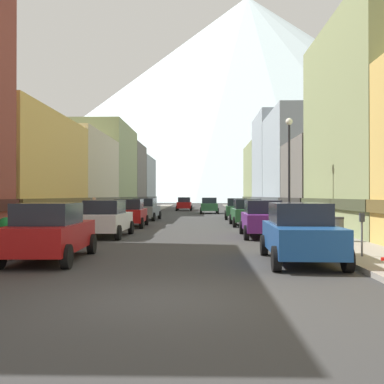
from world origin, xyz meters
The scene contains 29 objects.
ground_plane centered at (0.00, 0.00, 0.00)m, with size 400.00×400.00×0.00m, color #343434.
sidewalk_left centered at (-6.25, 35.00, 0.07)m, with size 2.50×100.00×0.15m, color gray.
sidewalk_right centered at (6.25, 35.00, 0.07)m, with size 2.50×100.00×0.15m, color gray.
storefront_left_2 centered at (-10.85, 30.32, 3.52)m, with size 6.99×12.15×7.32m.
storefront_left_3 centered at (-11.84, 42.75, 4.80)m, with size 8.99×12.56×9.94m.
storefront_left_4 centered at (-11.08, 53.96, 4.41)m, with size 7.46×9.53×9.13m.
storefront_left_5 centered at (-12.03, 65.68, 4.00)m, with size 9.35×12.80×8.31m.
storefront_right_2 centered at (12.47, 25.83, 2.98)m, with size 10.24×8.50×6.19m.
storefront_right_3 centered at (10.68, 36.05, 4.93)m, with size 6.66×11.47×10.20m.
storefront_right_4 centered at (10.73, 47.27, 5.76)m, with size 6.76×10.51×11.90m.
storefront_right_5 centered at (11.44, 58.98, 4.63)m, with size 8.19×12.64×9.59m.
car_left_0 centered at (-3.80, 5.10, 0.90)m, with size 2.21×4.47×1.78m.
car_left_1 centered at (-3.80, 13.12, 0.90)m, with size 2.12×4.43×1.78m.
car_left_2 centered at (-3.80, 20.26, 0.90)m, with size 2.18×4.45×1.78m.
car_left_3 centered at (-3.80, 28.27, 0.90)m, with size 2.24×4.48×1.78m.
car_right_0 centered at (3.80, 4.93, 0.90)m, with size 2.21×4.47×1.78m.
car_right_1 centered at (3.80, 13.35, 0.90)m, with size 2.15×4.44×1.78m.
car_right_2 centered at (3.80, 21.48, 0.90)m, with size 2.09×4.42×1.78m.
car_right_3 centered at (3.80, 30.12, 0.90)m, with size 2.21×4.47×1.78m.
car_driving_0 centered at (-1.60, 52.09, 0.90)m, with size 2.06×4.40×1.78m.
car_driving_1 centered at (1.60, 42.30, 0.90)m, with size 2.06×4.40×1.78m.
parking_meter_near centered at (5.75, 5.25, 1.01)m, with size 0.14×0.10×1.33m.
trash_bin_right centered at (6.35, 9.91, 0.64)m, with size 0.59×0.59×0.98m.
potted_plant_0 centered at (-7.00, 9.25, 0.68)m, with size 0.62×0.62×0.99m.
potted_plant_1 centered at (-7.00, 16.15, 0.62)m, with size 0.56×0.56×0.94m.
pedestrian_0 centered at (6.25, 24.75, 0.85)m, with size 0.36×0.36×1.53m.
pedestrian_1 centered at (-6.25, 20.92, 0.96)m, with size 0.36×0.36×1.75m.
streetlamp_right centered at (5.35, 14.78, 3.99)m, with size 0.36×0.36×5.86m.
mountain_backdrop centered at (27.56, 260.00, 60.07)m, with size 296.00×296.00×120.15m, color silver.
Camera 1 is at (0.89, -8.71, 2.00)m, focal length 42.45 mm.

